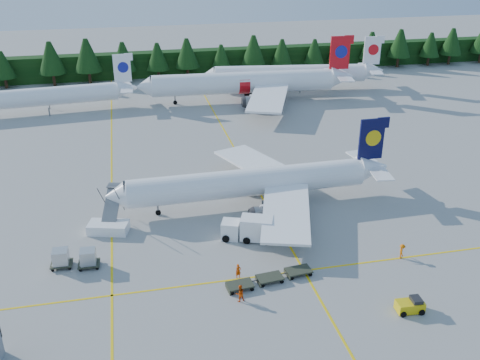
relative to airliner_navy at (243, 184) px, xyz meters
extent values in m
plane|color=#999893|center=(-2.98, -9.92, -3.20)|extent=(320.00, 320.00, 0.00)
cube|color=yellow|center=(-16.98, 10.08, -3.20)|extent=(0.25, 120.00, 0.01)
cube|color=yellow|center=(3.02, 10.08, -3.20)|extent=(0.25, 120.00, 0.01)
cube|color=yellow|center=(-2.98, -15.92, -3.20)|extent=(80.00, 0.25, 0.01)
cube|color=black|center=(-2.98, 72.08, -0.20)|extent=(220.00, 4.00, 6.00)
cylinder|color=white|center=(0.60, 0.01, 0.07)|extent=(31.01, 4.10, 3.64)
cone|color=white|center=(-16.15, -0.24, 0.07)|extent=(2.60, 3.68, 3.64)
cube|color=#070834|center=(17.44, 0.26, 4.63)|extent=(3.46, 0.37, 5.64)
cube|color=white|center=(3.22, 7.79, -0.47)|extent=(9.58, 14.69, 1.03)
cylinder|color=slate|center=(1.43, 5.30, -1.75)|extent=(3.12, 1.96, 1.91)
cube|color=white|center=(3.44, -7.69, -0.47)|extent=(9.25, 14.66, 1.03)
cylinder|color=slate|center=(1.59, -5.26, -1.75)|extent=(3.12, 1.96, 1.91)
cylinder|color=slate|center=(-11.16, -0.17, -2.43)|extent=(0.22, 0.22, 1.55)
cylinder|color=white|center=(10.41, 46.33, 0.80)|extent=(38.04, 6.62, 4.45)
cone|color=white|center=(-10.04, 47.51, 0.80)|extent=(3.37, 4.62, 4.45)
cube|color=red|center=(30.97, 45.15, 6.37)|extent=(4.25, 0.63, 6.90)
cube|color=white|center=(14.29, 55.59, 0.14)|extent=(10.70, 17.84, 1.26)
cylinder|color=slate|center=(11.89, 52.71, -1.42)|extent=(3.91, 2.55, 2.34)
cube|color=white|center=(13.20, 36.69, 0.14)|extent=(12.29, 17.98, 1.26)
cylinder|color=slate|center=(11.15, 39.82, -1.42)|extent=(3.91, 2.55, 2.34)
cylinder|color=slate|center=(-3.95, 47.16, -2.26)|extent=(0.27, 0.27, 1.89)
cylinder|color=white|center=(-30.79, 47.00, 0.06)|extent=(30.99, 6.41, 3.62)
cube|color=white|center=(-14.11, 48.52, 4.58)|extent=(3.46, 0.63, 5.61)
cylinder|color=white|center=(22.70, 53.07, 0.38)|extent=(34.04, 8.67, 3.98)
cone|color=white|center=(4.58, 55.63, 0.38)|extent=(3.31, 4.33, 3.98)
cube|color=white|center=(40.92, 50.50, 5.35)|extent=(3.79, 0.87, 6.17)
cylinder|color=slate|center=(9.98, 54.87, -2.41)|extent=(0.24, 0.24, 1.59)
cube|color=white|center=(-17.30, -3.21, -2.59)|extent=(5.18, 3.63, 1.23)
cube|color=slate|center=(-16.70, -1.06, -0.63)|extent=(2.92, 4.77, 3.32)
cube|color=slate|center=(-16.09, 1.10, 0.88)|extent=(2.30, 1.83, 0.13)
cube|color=white|center=(-3.23, -7.59, -2.13)|extent=(2.64, 2.64, 2.15)
cube|color=black|center=(-3.23, -7.59, -1.62)|extent=(2.32, 2.44, 0.92)
cube|color=white|center=(-0.36, -8.68, -1.67)|extent=(4.24, 3.41, 2.66)
cube|color=#D8B90C|center=(10.69, -24.44, -2.60)|extent=(2.65, 1.52, 1.01)
cube|color=black|center=(11.24, -24.47, -1.96)|extent=(0.98, 1.24, 0.46)
cube|color=#303526|center=(-4.30, -17.55, -2.70)|extent=(2.82, 1.93, 0.15)
cube|color=#303526|center=(-1.02, -16.98, -2.70)|extent=(2.82, 1.93, 0.15)
cube|color=#303526|center=(2.25, -16.41, -2.70)|extent=(2.82, 1.93, 0.15)
cube|color=#303526|center=(-22.21, -9.66, -2.79)|extent=(2.33, 1.83, 0.14)
cube|color=#B9BBBE|center=(-22.21, -9.66, -1.91)|extent=(1.65, 1.60, 1.60)
cube|color=#303526|center=(-19.33, -10.27, -2.79)|extent=(2.33, 1.83, 0.14)
cube|color=#B9BBBE|center=(-19.33, -10.27, -1.91)|extent=(1.65, 1.60, 1.60)
imported|color=#D74204|center=(-4.06, -15.67, -2.38)|extent=(0.67, 0.51, 1.64)
imported|color=#D74004|center=(-4.73, -19.46, -2.30)|extent=(1.01, 0.86, 1.81)
imported|color=#D65F04|center=(14.32, -15.91, -2.34)|extent=(0.71, 0.84, 1.74)
camera|label=1|loc=(-13.77, -60.82, 29.67)|focal=40.00mm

